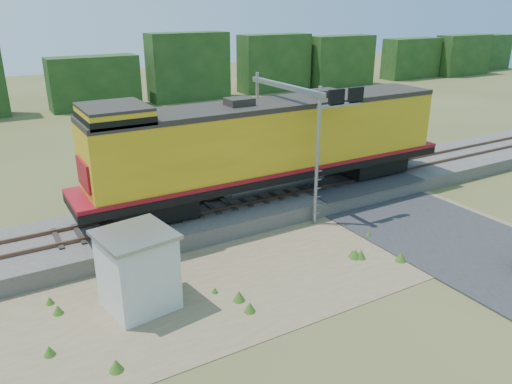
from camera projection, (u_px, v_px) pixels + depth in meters
ground at (311, 263)px, 21.00m from camera, size 140.00×140.00×0.00m
ballast at (242, 207)px, 25.70m from camera, size 70.00×5.00×0.80m
rails at (242, 199)px, 25.53m from camera, size 70.00×1.54×0.16m
dirt_shoulder at (264, 270)px, 20.45m from camera, size 26.00×8.00×0.03m
road at (415, 221)px, 24.87m from camera, size 7.00×66.00×0.86m
tree_line_north at (90, 79)px, 50.59m from camera, size 130.00×3.00×6.50m
weed_clumps at (236, 284)px, 19.42m from camera, size 15.00×6.20×0.56m
locomotive at (270, 143)px, 25.37m from camera, size 20.61×3.14×5.32m
shed at (138, 270)px, 17.54m from camera, size 2.77×2.77×2.90m
signal_gantry at (298, 114)px, 24.88m from camera, size 2.68×6.20×6.77m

